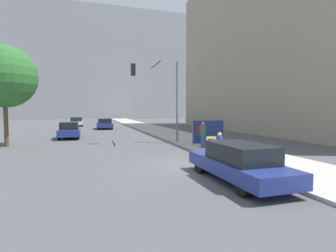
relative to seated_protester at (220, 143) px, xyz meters
The scene contains 13 objects.
ground_plane 2.86m from the seated_protester, 142.12° to the right, with size 160.00×160.00×0.00m, color #4F4F51.
sidewalk_curb 13.40m from the seated_protester, 83.88° to the left, with size 4.12×90.00×0.13m, color #B7B2A8.
building_backdrop_far 69.00m from the seated_protester, 93.55° to the left, with size 52.00×12.00×30.75m.
building_backdrop_right 21.52m from the seated_protester, 42.28° to the left, with size 10.00×32.00×20.11m.
seated_protester is the anchor object (origin of this frame).
jogger_on_sidewalk 2.64m from the seated_protester, 84.54° to the left, with size 0.34×0.34×1.63m.
protest_banner 4.08m from the seated_protester, 72.46° to the left, with size 2.39×0.06×1.65m.
traffic_light_pole 7.30m from the seated_protester, 102.78° to the left, with size 3.50×3.27×5.95m.
parked_car_curbside 4.74m from the seated_protester, 110.75° to the right, with size 1.74×4.78×1.35m.
car_on_road_nearest 14.65m from the seated_protester, 123.88° to the left, with size 1.72×4.17×1.43m.
car_on_road_midblock 23.01m from the seated_protester, 101.21° to the left, with size 1.89×4.12×1.37m.
car_on_road_distant 30.93m from the seated_protester, 105.27° to the left, with size 1.89×4.41×1.36m.
street_tree_near_curb 14.83m from the seated_protester, 146.66° to the left, with size 4.20×4.20×6.85m.
Camera 1 is at (-4.56, -10.62, 2.52)m, focal length 28.00 mm.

